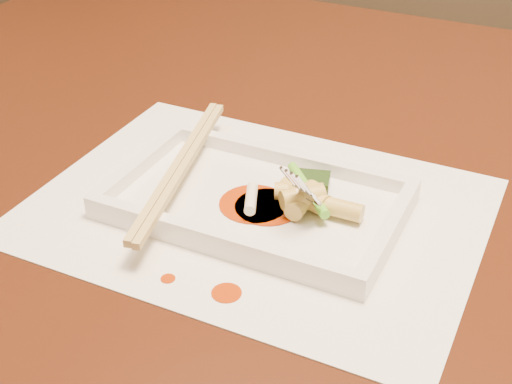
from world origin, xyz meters
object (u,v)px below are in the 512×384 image
at_px(table, 373,243).
at_px(plate_base, 256,205).
at_px(placemat, 256,209).
at_px(fork, 341,137).
at_px(chopstick_a, 177,165).

bearing_deg(table, plate_base, -120.97).
distance_m(table, plate_base, 0.19).
xyz_separation_m(table, plate_base, (-0.08, -0.13, 0.11)).
distance_m(placemat, plate_base, 0.00).
height_order(plate_base, fork, fork).
distance_m(table, fork, 0.22).
relative_size(chopstick_a, fork, 1.81).
xyz_separation_m(table, fork, (-0.01, -0.11, 0.18)).
bearing_deg(fork, table, 85.49).
bearing_deg(fork, plate_base, -165.58).
bearing_deg(chopstick_a, fork, 6.75).
height_order(table, plate_base, plate_base).
bearing_deg(table, chopstick_a, -140.74).
relative_size(table, plate_base, 5.38).
xyz_separation_m(plate_base, chopstick_a, (-0.08, 0.00, 0.02)).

